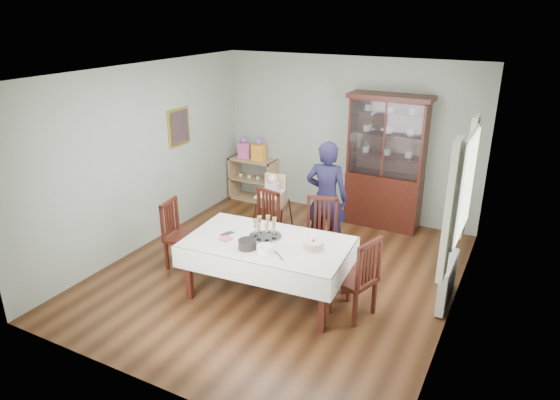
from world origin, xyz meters
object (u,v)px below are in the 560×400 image
Objects in this scene: chair_far_left at (260,238)px; high_chair at (273,214)px; china_cabinet at (386,160)px; gift_bag_orange at (259,150)px; woman at (326,198)px; sideboard at (253,179)px; chair_far_right at (319,248)px; dining_table at (268,269)px; birthday_cake at (313,245)px; gift_bag_pink at (244,149)px; champagne_tray at (265,232)px; chair_end_right at (354,292)px; chair_end_left at (183,247)px.

high_chair is at bearing 114.40° from chair_far_left.
gift_bag_orange is (-2.36, 0.00, -0.14)m from china_cabinet.
sideboard is at bearing -41.61° from woman.
chair_far_right is 0.77m from woman.
chair_far_left is at bearing 30.38° from woman.
dining_table is 2.12× the size of chair_far_left.
birthday_cake is (-0.03, -2.76, -0.31)m from china_cabinet.
dining_table is at bearing -53.84° from gift_bag_pink.
woman is at bearing -109.44° from china_cabinet.
woman is 2.58m from gift_bag_pink.
dining_table is 5.12× the size of champagne_tray.
chair_far_left is at bearing -97.32° from chair_end_right.
sideboard is 0.60m from gift_bag_pink.
sideboard is 4.05m from chair_end_right.
chair_end_left is 2.80m from gift_bag_orange.
champagne_tray is 0.97× the size of gift_bag_orange.
woman is at bearing 89.81° from chair_far_right.
gift_bag_orange is (-1.67, 2.74, 0.15)m from champagne_tray.
gift_bag_pink reaches higher than high_chair.
woman is 4.05× the size of gift_bag_orange.
woman is at bearing -5.83° from high_chair.
dining_table is 3.55m from gift_bag_pink.
china_cabinet reaches higher than gift_bag_orange.
woman is (0.76, 0.61, 0.55)m from chair_far_left.
gift_bag_orange is (-0.32, 2.70, 0.70)m from chair_end_left.
gift_bag_orange is at bearing -43.06° from woman.
chair_end_right is 3.99m from gift_bag_orange.
sideboard is 2.22× the size of champagne_tray.
chair_end_right is 0.60× the size of woman.
birthday_cake is at bearing -49.81° from gift_bag_orange.
gift_bag_orange is (-2.02, 1.85, 0.69)m from chair_far_right.
china_cabinet is 5.21× the size of gift_bag_orange.
sideboard is 1.76m from high_chair.
chair_far_right is at bearing -40.89° from sideboard.
woman is (-0.95, 1.39, 0.54)m from chair_end_right.
woman reaches higher than gift_bag_orange.
high_chair is (-0.75, 1.51, 0.03)m from dining_table.
champagne_tray is at bearing -58.60° from gift_bag_orange.
birthday_cake is 3.83m from gift_bag_pink.
gift_bag_orange is at bearing 121.77° from dining_table.
dining_table is 2.09× the size of chair_far_right.
chair_end_left is at bearing -127.16° from china_cabinet.
chair_far_left is at bearing 124.67° from dining_table.
chair_far_left is at bearing 123.79° from champagne_tray.
chair_end_left is 0.57× the size of woman.
sideboard is 2.76m from chair_end_left.
gift_bag_orange is (0.14, -0.02, 0.59)m from sideboard.
china_cabinet is 2.44m from chair_far_left.
dining_table is 2.05× the size of chair_end_right.
sideboard reaches higher than dining_table.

